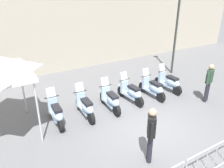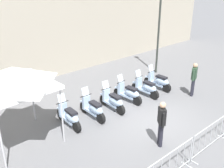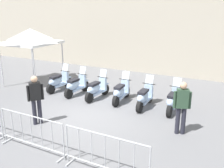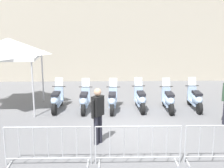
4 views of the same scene
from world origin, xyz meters
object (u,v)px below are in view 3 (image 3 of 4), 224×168
object	(u,v)px
motorcycle_2	(96,89)
motorcycle_4	(144,97)
barrier_segment_2	(105,155)
motorcycle_0	(58,82)
barrier_segment_1	(32,133)
motorcycle_3	(121,92)
officer_mid_plaza	(36,97)
officer_near_row_end	(182,105)
motorcycle_1	(76,86)
canopy_tent	(31,36)
motorcycle_5	(173,101)

from	to	relation	value
motorcycle_2	motorcycle_4	world-z (taller)	same
motorcycle_2	barrier_segment_2	distance (m)	5.30
motorcycle_0	motorcycle_4	bearing A→B (deg)	-3.32
barrier_segment_1	motorcycle_3	bearing A→B (deg)	81.24
motorcycle_3	officer_mid_plaza	size ratio (longest dim) A/B	1.00
motorcycle_4	officer_near_row_end	size ratio (longest dim) A/B	1.00
motorcycle_1	canopy_tent	size ratio (longest dim) A/B	0.59
motorcycle_4	officer_mid_plaza	bearing A→B (deg)	-133.30
motorcycle_0	barrier_segment_1	distance (m)	5.36
motorcycle_0	barrier_segment_2	xyz separation A→B (m)	(5.02, -4.71, 0.07)
motorcycle_3	barrier_segment_1	xyz separation A→B (m)	(-0.70, -4.55, 0.07)
motorcycle_4	barrier_segment_2	size ratio (longest dim) A/B	0.76
motorcycle_2	barrier_segment_1	size ratio (longest dim) A/B	0.76
officer_mid_plaza	barrier_segment_2	bearing A→B (deg)	-22.79
motorcycle_3	motorcycle_4	size ratio (longest dim) A/B	1.00
barrier_segment_1	officer_mid_plaza	bearing A→B (deg)	127.54
barrier_segment_2	canopy_tent	bearing A→B (deg)	143.60
motorcycle_2	canopy_tent	size ratio (longest dim) A/B	0.59
officer_near_row_end	officer_mid_plaza	bearing A→B (deg)	-162.47
barrier_segment_2	officer_near_row_end	xyz separation A→B (m)	(1.21, 2.88, 0.45)
motorcycle_5	canopy_tent	size ratio (longest dim) A/B	0.59
motorcycle_0	motorcycle_3	world-z (taller)	same
motorcycle_5	officer_near_row_end	world-z (taller)	officer_near_row_end
motorcycle_3	canopy_tent	xyz separation A→B (m)	(-5.23, 0.46, 2.06)
motorcycle_0	barrier_segment_2	size ratio (longest dim) A/B	0.76
barrier_segment_1	officer_mid_plaza	xyz separation A→B (m)	(-1.04, 1.35, 0.45)
officer_near_row_end	officer_mid_plaza	world-z (taller)	same
motorcycle_3	motorcycle_2	bearing A→B (deg)	-174.84
motorcycle_2	motorcycle_4	bearing A→B (deg)	-1.53
motorcycle_4	barrier_segment_1	size ratio (longest dim) A/B	0.76
motorcycle_1	motorcycle_4	distance (m)	3.37
officer_mid_plaza	motorcycle_5	bearing A→B (deg)	38.04
officer_near_row_end	officer_mid_plaza	xyz separation A→B (m)	(-4.60, -1.45, 0.00)
officer_near_row_end	canopy_tent	distance (m)	8.52
officer_mid_plaza	barrier_segment_1	bearing A→B (deg)	-52.46
canopy_tent	barrier_segment_2	bearing A→B (deg)	-36.40
motorcycle_2	motorcycle_3	bearing A→B (deg)	5.16
motorcycle_2	motorcycle_4	xyz separation A→B (m)	(2.25, -0.06, 0.00)
motorcycle_0	motorcycle_5	world-z (taller)	same
motorcycle_4	motorcycle_5	size ratio (longest dim) A/B	1.00
motorcycle_4	officer_near_row_end	world-z (taller)	officer_near_row_end
motorcycle_2	officer_mid_plaza	bearing A→B (deg)	-101.09
motorcycle_1	motorcycle_3	xyz separation A→B (m)	(2.25, 0.05, 0.00)
motorcycle_3	motorcycle_4	distance (m)	1.13
motorcycle_1	canopy_tent	world-z (taller)	canopy_tent
motorcycle_1	barrier_segment_2	world-z (taller)	motorcycle_1
motorcycle_2	officer_mid_plaza	xyz separation A→B (m)	(-0.61, -3.09, 0.53)
barrier_segment_2	motorcycle_4	bearing A→B (deg)	96.83
barrier_segment_1	officer_near_row_end	world-z (taller)	officer_near_row_end
officer_near_row_end	canopy_tent	size ratio (longest dim) A/B	0.59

